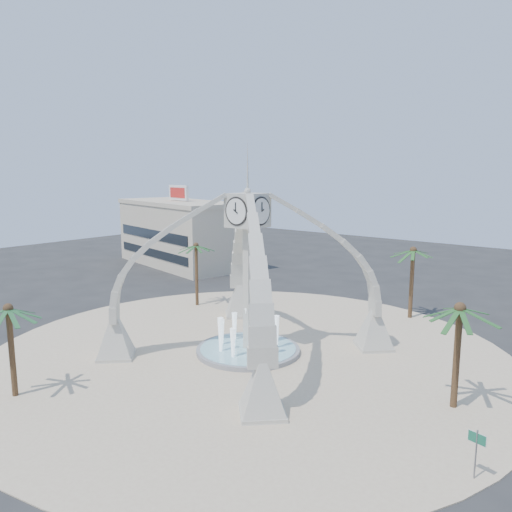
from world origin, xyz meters
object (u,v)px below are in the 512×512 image
Objects in this scene: fountain at (248,349)px; palm_north at (413,251)px; palm_west at (196,246)px; palm_south at (8,310)px; palm_east at (460,310)px; street_sign at (477,444)px; clock_tower at (248,271)px.

palm_north is at bearing 70.61° from fountain.
palm_north reaches higher than palm_west.
palm_west is at bearing 106.90° from palm_south.
palm_south is (-21.69, -15.83, -0.43)m from palm_east.
palm_south is 26.71m from street_sign.
fountain is 1.16× the size of palm_east.
palm_west is 21.45m from palm_north.
palm_south is at bearing -147.52° from street_sign.
clock_tower reaches higher than palm_north.
palm_north is 26.34m from street_sign.
clock_tower is 15.02m from palm_west.
palm_south is 2.64× the size of street_sign.
clock_tower is at bearing 174.62° from street_sign.
palm_east is at bearing 36.12° from palm_south.
palm_east is 1.08× the size of palm_south.
clock_tower reaches higher than street_sign.
palm_east is 2.86× the size of street_sign.
palm_north is 34.29m from palm_south.
fountain is at bearing 174.62° from street_sign.
clock_tower reaches higher than fountain.
palm_east is 8.45m from street_sign.
palm_north is (5.98, 16.98, 6.20)m from fountain.
palm_north is (5.98, 16.98, -0.00)m from clock_tower.
palm_east is 18.65m from palm_north.
palm_east is 26.86m from palm_south.
palm_north is at bearing 70.61° from clock_tower.
palm_north is (-9.33, 16.14, 0.47)m from palm_east.
palm_east is at bearing -12.72° from palm_west.
clock_tower is at bearing 66.93° from palm_south.
street_sign is at bearing -22.45° from palm_west.
palm_west is at bearing 151.10° from fountain.
palm_north reaches higher than palm_east.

